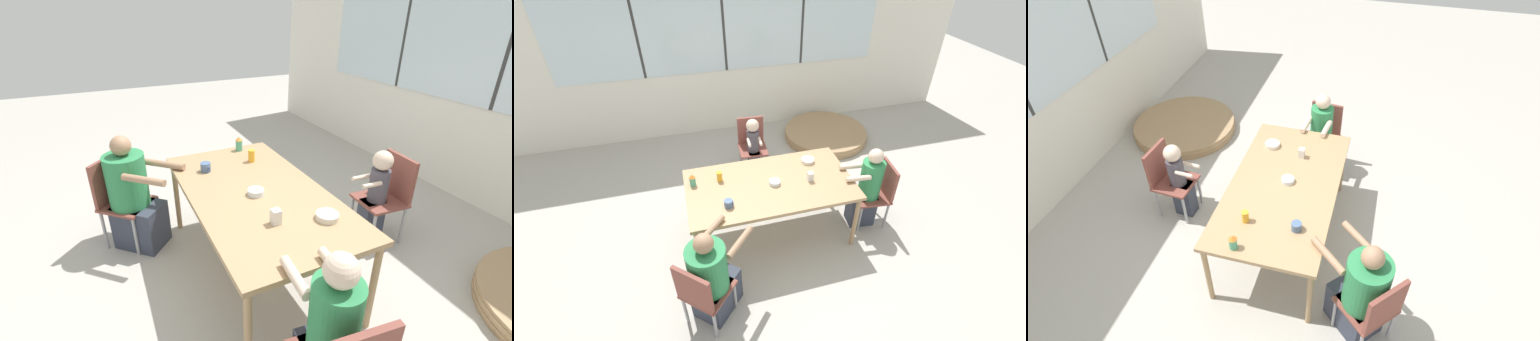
% 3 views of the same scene
% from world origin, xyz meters
% --- Properties ---
extents(ground_plane, '(16.00, 16.00, 0.00)m').
position_xyz_m(ground_plane, '(0.00, 0.00, 0.00)').
color(ground_plane, '#B2ADA3').
extents(wall_back_with_windows, '(8.40, 0.08, 2.80)m').
position_xyz_m(wall_back_with_windows, '(0.00, 2.74, 1.43)').
color(wall_back_with_windows, white).
rests_on(wall_back_with_windows, ground_plane).
extents(dining_table, '(1.87, 1.02, 0.77)m').
position_xyz_m(dining_table, '(0.00, 0.00, 0.72)').
color(dining_table, tan).
rests_on(dining_table, ground_plane).
extents(chair_for_man_blue_shirt, '(0.57, 0.57, 0.85)m').
position_xyz_m(chair_for_man_blue_shirt, '(-0.91, -0.99, 0.50)').
color(chair_for_man_blue_shirt, brown).
rests_on(chair_for_man_blue_shirt, ground_plane).
extents(chair_for_toddler, '(0.43, 0.43, 0.85)m').
position_xyz_m(chair_for_toddler, '(0.09, 1.34, 0.50)').
color(chair_for_toddler, brown).
rests_on(chair_for_toddler, ground_plane).
extents(person_woman_green_shirt, '(0.51, 0.32, 1.09)m').
position_xyz_m(person_woman_green_shirt, '(1.18, -0.13, 0.50)').
color(person_woman_green_shirt, '#333847').
rests_on(person_woman_green_shirt, ground_plane).
extents(person_man_blue_shirt, '(0.69, 0.71, 1.09)m').
position_xyz_m(person_man_blue_shirt, '(-0.80, -0.86, 0.48)').
color(person_man_blue_shirt, '#333847').
rests_on(person_man_blue_shirt, ground_plane).
extents(person_toddler, '(0.21, 0.34, 0.93)m').
position_xyz_m(person_toddler, '(0.08, 1.19, 0.46)').
color(person_toddler, '#333847').
rests_on(person_toddler, ground_plane).
extents(coffee_mug, '(0.10, 0.09, 0.08)m').
position_xyz_m(coffee_mug, '(-0.51, -0.25, 0.81)').
color(coffee_mug, slate).
rests_on(coffee_mug, dining_table).
extents(sippy_cup, '(0.07, 0.07, 0.14)m').
position_xyz_m(sippy_cup, '(-0.83, 0.20, 0.84)').
color(sippy_cup, '#4CA57F').
rests_on(sippy_cup, dining_table).
extents(juice_glass, '(0.06, 0.06, 0.11)m').
position_xyz_m(juice_glass, '(-0.53, 0.20, 0.83)').
color(juice_glass, gold).
rests_on(juice_glass, dining_table).
extents(milk_carton_small, '(0.06, 0.06, 0.11)m').
position_xyz_m(milk_carton_small, '(0.45, -0.07, 0.82)').
color(milk_carton_small, silver).
rests_on(milk_carton_small, dining_table).
extents(bowl_white_shallow, '(0.13, 0.13, 0.05)m').
position_xyz_m(bowl_white_shallow, '(0.05, -0.02, 0.79)').
color(bowl_white_shallow, silver).
rests_on(bowl_white_shallow, dining_table).
extents(bowl_cereal, '(0.16, 0.16, 0.04)m').
position_xyz_m(bowl_cereal, '(0.55, 0.28, 0.79)').
color(bowl_cereal, silver).
rests_on(bowl_cereal, dining_table).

